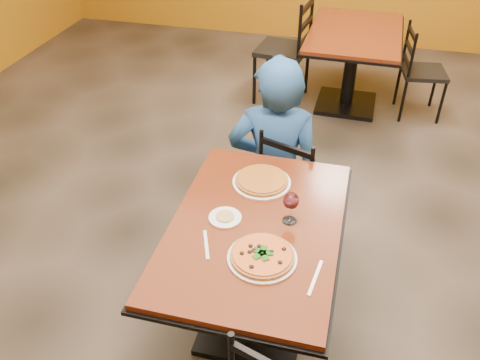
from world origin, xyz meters
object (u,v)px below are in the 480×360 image
(chair_second_left, at_px, (282,50))
(pizza_far, at_px, (262,180))
(pizza_main, at_px, (262,255))
(side_plate, at_px, (225,218))
(plate_far, at_px, (262,182))
(plate_main, at_px, (262,258))
(chair_second_right, at_px, (424,73))
(table_second, at_px, (353,51))
(wine_glass, at_px, (291,206))
(chair_main_far, at_px, (296,182))
(table_main, at_px, (255,254))
(diner, at_px, (275,147))

(chair_second_left, relative_size, pizza_far, 3.62)
(pizza_main, distance_m, side_plate, 0.32)
(plate_far, bearing_deg, plate_main, -77.51)
(chair_second_right, height_order, pizza_main, chair_second_right)
(table_second, distance_m, wine_glass, 2.73)
(chair_main_far, bearing_deg, pizza_far, 94.81)
(table_main, bearing_deg, pizza_main, -69.86)
(diner, height_order, plate_main, diner)
(table_main, distance_m, side_plate, 0.25)
(table_second, distance_m, pizza_far, 2.48)
(plate_main, xyz_separation_m, plate_far, (-0.12, 0.55, 0.00))
(diner, bearing_deg, wine_glass, 98.56)
(plate_main, height_order, plate_far, same)
(chair_main_far, distance_m, chair_second_right, 2.12)
(table_main, height_order, chair_second_left, chair_second_left)
(chair_second_left, bearing_deg, diner, 15.31)
(diner, height_order, side_plate, diner)
(diner, bearing_deg, plate_main, 91.22)
(chair_main_far, bearing_deg, wine_glass, 113.71)
(plate_main, bearing_deg, table_main, 110.14)
(pizza_far, distance_m, wine_glass, 0.34)
(chair_second_left, height_order, wine_glass, chair_second_left)
(chair_second_left, bearing_deg, wine_glass, 17.31)
(wine_glass, bearing_deg, chair_main_far, 95.24)
(table_second, xyz_separation_m, chair_second_left, (-0.66, 0.00, -0.05))
(chair_second_left, xyz_separation_m, wine_glass, (0.52, -2.71, 0.33))
(table_main, relative_size, table_second, 0.98)
(chair_main_far, xyz_separation_m, chair_second_left, (-0.45, 1.94, 0.09))
(plate_main, bearing_deg, diner, 97.79)
(table_main, xyz_separation_m, table_second, (0.29, 2.78, 0.00))
(plate_far, distance_m, wine_glass, 0.34)
(pizza_main, relative_size, wine_glass, 1.58)
(chair_second_right, relative_size, pizza_far, 2.99)
(chair_second_left, distance_m, chair_second_right, 1.32)
(chair_main_far, height_order, side_plate, chair_main_far)
(table_second, xyz_separation_m, wine_glass, (-0.14, -2.71, 0.28))
(table_second, relative_size, chair_second_right, 1.50)
(chair_main_far, height_order, plate_main, chair_main_far)
(chair_main_far, bearing_deg, plate_main, 108.31)
(side_plate, bearing_deg, pizza_far, 71.22)
(chair_second_right, height_order, side_plate, chair_second_right)
(chair_second_left, distance_m, plate_main, 3.04)
(pizza_main, bearing_deg, chair_main_far, 89.84)
(table_second, xyz_separation_m, pizza_main, (-0.21, -3.00, 0.21))
(side_plate, relative_size, wine_glass, 0.89)
(pizza_main, bearing_deg, chair_second_right, 73.83)
(diner, relative_size, pizza_far, 4.39)
(plate_main, relative_size, pizza_main, 1.09)
(table_second, bearing_deg, pizza_main, -94.06)
(chair_main_far, bearing_deg, chair_second_right, -95.59)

